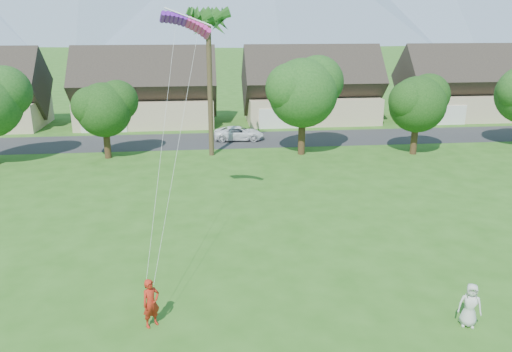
{
  "coord_description": "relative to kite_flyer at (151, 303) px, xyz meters",
  "views": [
    {
      "loc": [
        -2.62,
        -14.6,
        11.64
      ],
      "look_at": [
        0.0,
        10.0,
        3.8
      ],
      "focal_mm": 35.0,
      "sensor_mm": 36.0,
      "label": 1
    }
  ],
  "objects": [
    {
      "name": "tree_row",
      "position": [
        3.75,
        25.1,
        3.88
      ],
      "size": [
        62.27,
        6.67,
        8.45
      ],
      "color": "#47301C",
      "rests_on": "ground"
    },
    {
      "name": "parafoil_kite",
      "position": [
        1.56,
        9.87,
        10.47
      ],
      "size": [
        2.64,
        1.04,
        0.5
      ],
      "rotation": [
        0.0,
        0.0,
        0.03
      ],
      "color": "#6F19C2",
      "rests_on": "ground"
    },
    {
      "name": "fan_palm",
      "position": [
        2.9,
        25.68,
        10.79
      ],
      "size": [
        3.0,
        3.0,
        13.8
      ],
      "color": "#4C3D26",
      "rests_on": "ground"
    },
    {
      "name": "street",
      "position": [
        4.9,
        31.18,
        -1.0
      ],
      "size": [
        90.0,
        7.0,
        0.01
      ],
      "primitive_type": "cube",
      "color": "#2D2D30",
      "rests_on": "ground"
    },
    {
      "name": "parked_car",
      "position": [
        5.73,
        31.18,
        -0.32
      ],
      "size": [
        4.97,
        2.39,
        1.37
      ],
      "primitive_type": "imported",
      "rotation": [
        0.0,
        0.0,
        1.55
      ],
      "color": "white",
      "rests_on": "ground"
    },
    {
      "name": "houses_row",
      "position": [
        5.39,
        40.17,
        2.44
      ],
      "size": [
        72.75,
        8.19,
        8.86
      ],
      "color": "beige",
      "rests_on": "ground"
    },
    {
      "name": "kite_flyer",
      "position": [
        0.0,
        0.0,
        0.0
      ],
      "size": [
        0.88,
        0.82,
        2.01
      ],
      "primitive_type": "imported",
      "rotation": [
        0.0,
        0.0,
        0.62
      ],
      "color": "red",
      "rests_on": "ground"
    },
    {
      "name": "watcher",
      "position": [
        12.44,
        -1.31,
        -0.1
      ],
      "size": [
        1.04,
        0.87,
        1.82
      ],
      "primitive_type": "imported",
      "rotation": [
        0.0,
        0.0,
        -0.38
      ],
      "color": "silver",
      "rests_on": "ground"
    }
  ]
}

